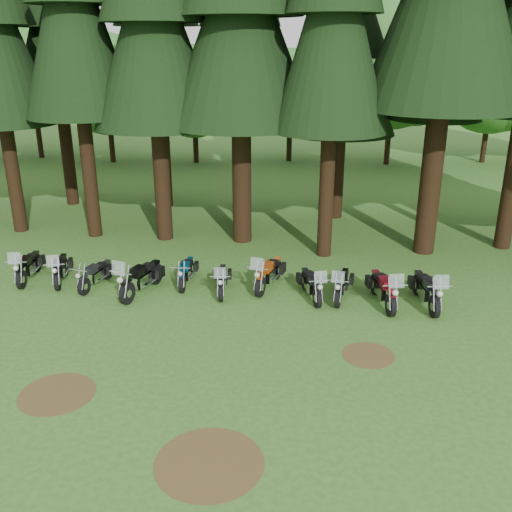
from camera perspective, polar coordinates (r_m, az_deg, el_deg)
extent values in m
plane|color=#316021|center=(15.39, -5.83, -9.96)|extent=(120.00, 120.00, 0.00)
cylinder|color=black|center=(26.50, -23.21, 8.06)|extent=(0.58, 0.58, 5.53)
cylinder|color=black|center=(24.70, -16.40, 8.62)|extent=(0.58, 0.58, 5.99)
cone|color=black|center=(24.24, -17.87, 21.97)|extent=(4.32, 4.32, 7.49)
cylinder|color=black|center=(23.69, -9.42, 8.16)|extent=(0.66, 0.66, 5.57)
cone|color=black|center=(23.15, -10.25, 21.15)|extent=(4.95, 4.95, 6.96)
cylinder|color=black|center=(23.11, -1.44, 8.28)|extent=(0.77, 0.77, 5.70)
cone|color=black|center=(22.57, -1.57, 21.95)|extent=(5.81, 5.81, 7.12)
cylinder|color=black|center=(21.57, 7.09, 7.25)|extent=(0.55, 0.55, 5.71)
cone|color=black|center=(20.99, 7.80, 21.92)|extent=(4.15, 4.15, 7.14)
cylinder|color=black|center=(22.65, 17.19, 8.31)|extent=(0.80, 0.80, 6.62)
cylinder|color=black|center=(30.26, -18.37, 10.07)|extent=(0.60, 0.60, 5.53)
cone|color=black|center=(29.84, -19.58, 20.08)|extent=(4.52, 4.52, 6.91)
cylinder|color=black|center=(28.73, -9.23, 10.35)|extent=(0.65, 0.65, 5.55)
cone|color=black|center=(28.28, -9.88, 21.01)|extent=(4.85, 4.85, 6.94)
cylinder|color=black|center=(26.57, -1.48, 9.74)|extent=(0.58, 0.58, 5.52)
cone|color=black|center=(26.09, -1.60, 21.22)|extent=(4.35, 4.35, 6.90)
cylinder|color=black|center=(26.80, 8.11, 8.73)|extent=(0.66, 0.66, 4.70)
cone|color=black|center=(26.25, 8.63, 18.38)|extent=(4.94, 4.94, 5.87)
cylinder|color=black|center=(26.83, 16.93, 9.01)|extent=(0.53, 0.53, 5.56)
cone|color=black|center=(26.35, 18.21, 20.41)|extent=(3.94, 3.94, 6.95)
cylinder|color=black|center=(43.83, -20.90, 11.31)|extent=(0.36, 0.36, 3.29)
sphere|color=#336A2B|center=(43.43, -21.67, 17.01)|extent=(7.69, 7.69, 7.69)
sphere|color=#336A2B|center=(42.11, -20.40, 16.04)|extent=(5.49, 5.49, 5.49)
cylinder|color=black|center=(40.78, -14.25, 11.05)|extent=(0.36, 0.36, 2.80)
sphere|color=#336A2B|center=(40.36, -14.73, 16.27)|extent=(6.53, 6.53, 6.53)
sphere|color=#336A2B|center=(39.34, -13.42, 15.32)|extent=(4.67, 4.67, 4.67)
cylinder|color=black|center=(39.59, -6.05, 11.10)|extent=(0.36, 0.36, 2.55)
sphere|color=#336A2B|center=(39.17, -6.25, 16.01)|extent=(5.95, 5.95, 5.95)
sphere|color=#336A2B|center=(38.37, -4.87, 15.07)|extent=(4.25, 4.25, 4.25)
cylinder|color=black|center=(40.03, 3.34, 11.23)|extent=(0.36, 0.36, 2.47)
sphere|color=#336A2B|center=(39.62, 3.44, 15.93)|extent=(5.76, 5.76, 5.76)
sphere|color=#336A2B|center=(38.99, 4.89, 14.97)|extent=(4.12, 4.12, 4.12)
cylinder|color=black|center=(39.72, 13.08, 11.43)|extent=(0.36, 0.36, 3.52)
sphere|color=#336A2B|center=(39.28, 13.66, 18.19)|extent=(8.21, 8.21, 8.21)
sphere|color=#336A2B|center=(38.60, 15.89, 16.74)|extent=(5.87, 5.87, 5.87)
cylinder|color=black|center=(42.34, 21.90, 10.65)|extent=(0.36, 0.36, 2.94)
sphere|color=#336A2B|center=(41.93, 22.64, 15.90)|extent=(6.86, 6.86, 6.86)
cylinder|color=#4C3D1E|center=(14.65, -19.28, -12.86)|extent=(1.80, 1.80, 0.01)
cylinder|color=#4C3D1E|center=(15.66, 11.16, -9.68)|extent=(1.40, 1.40, 0.01)
cylinder|color=#4C3D1E|center=(12.02, -4.69, -19.95)|extent=(2.20, 2.20, 0.01)
cylinder|color=black|center=(20.69, -22.43, -2.18)|extent=(0.21, 0.66, 0.65)
cylinder|color=black|center=(22.01, -21.08, -0.64)|extent=(0.21, 0.66, 0.65)
cube|color=silver|center=(21.36, -21.72, -1.12)|extent=(0.35, 0.72, 0.34)
cube|color=black|center=(21.04, -22.05, -0.45)|extent=(0.36, 0.57, 0.24)
cube|color=black|center=(21.45, -21.63, -0.11)|extent=(0.36, 0.57, 0.12)
cube|color=silver|center=(20.13, -23.06, -0.20)|extent=(0.43, 0.17, 0.39)
cylinder|color=black|center=(20.13, -19.23, -2.42)|extent=(0.28, 0.64, 0.62)
cylinder|color=black|center=(21.47, -18.61, -0.89)|extent=(0.28, 0.64, 0.62)
cube|color=silver|center=(20.81, -18.92, -1.36)|extent=(0.42, 0.71, 0.32)
cube|color=black|center=(20.49, -19.12, -0.71)|extent=(0.40, 0.57, 0.23)
cube|color=black|center=(20.90, -18.92, -0.37)|extent=(0.40, 0.57, 0.11)
cube|color=silver|center=(19.57, -19.65, -0.47)|extent=(0.41, 0.21, 0.37)
cylinder|color=black|center=(19.49, -16.82, -2.93)|extent=(0.25, 0.61, 0.59)
cylinder|color=black|center=(20.55, -14.66, -1.47)|extent=(0.25, 0.61, 0.59)
cube|color=silver|center=(20.02, -15.66, -1.92)|extent=(0.38, 0.67, 0.31)
cube|color=black|center=(19.75, -16.08, -1.27)|extent=(0.37, 0.54, 0.22)
cube|color=black|center=(20.08, -15.42, -0.95)|extent=(0.37, 0.54, 0.11)
cylinder|color=black|center=(18.47, -12.77, -3.65)|extent=(0.35, 0.74, 0.72)
cylinder|color=black|center=(19.77, -10.02, -1.79)|extent=(0.35, 0.74, 0.72)
cube|color=silver|center=(19.11, -11.28, -2.36)|extent=(0.51, 0.82, 0.37)
cube|color=black|center=(18.77, -11.78, -1.53)|extent=(0.49, 0.67, 0.26)
cube|color=black|center=(19.18, -10.95, -1.12)|extent=(0.49, 0.67, 0.13)
cube|color=silver|center=(17.85, -13.60, -1.19)|extent=(0.48, 0.26, 0.43)
cylinder|color=black|center=(19.00, -7.39, -2.80)|extent=(0.13, 0.60, 0.60)
cylinder|color=black|center=(20.26, -6.57, -1.22)|extent=(0.13, 0.60, 0.60)
cube|color=silver|center=(19.64, -6.95, -1.71)|extent=(0.26, 0.64, 0.31)
cube|color=navy|center=(19.33, -7.11, -1.05)|extent=(0.28, 0.50, 0.22)
cube|color=black|center=(19.72, -6.87, -0.70)|extent=(0.28, 0.50, 0.11)
cylinder|color=black|center=(18.24, -3.53, -3.70)|extent=(0.18, 0.60, 0.59)
cylinder|color=black|center=(19.51, -3.31, -2.02)|extent=(0.18, 0.60, 0.59)
cube|color=silver|center=(18.88, -3.42, -2.55)|extent=(0.31, 0.65, 0.30)
cube|color=black|center=(18.57, -3.47, -1.89)|extent=(0.32, 0.52, 0.21)
cube|color=black|center=(18.96, -3.40, -1.51)|extent=(0.32, 0.52, 0.11)
cube|color=silver|center=(17.68, -3.63, -1.71)|extent=(0.38, 0.15, 0.35)
cylinder|color=black|center=(18.52, 0.42, -3.11)|extent=(0.33, 0.69, 0.68)
cylinder|color=black|center=(19.90, 2.08, -1.39)|extent=(0.33, 0.69, 0.68)
cube|color=silver|center=(19.22, 1.34, -1.91)|extent=(0.48, 0.77, 0.35)
cube|color=#B23E0B|center=(18.87, 1.10, -1.13)|extent=(0.45, 0.63, 0.25)
cube|color=black|center=(19.30, 1.59, -0.76)|extent=(0.45, 0.63, 0.12)
cube|color=silver|center=(17.90, 0.08, -0.81)|extent=(0.45, 0.24, 0.41)
cylinder|color=black|center=(17.90, 6.14, -4.22)|extent=(0.30, 0.63, 0.62)
cylinder|color=black|center=(19.18, 4.92, -2.43)|extent=(0.30, 0.63, 0.62)
cube|color=silver|center=(18.55, 5.48, -3.00)|extent=(0.43, 0.70, 0.32)
cube|color=black|center=(18.22, 5.70, -2.29)|extent=(0.41, 0.57, 0.23)
cube|color=black|center=(18.62, 5.33, -1.89)|extent=(0.41, 0.57, 0.11)
cube|color=silver|center=(17.32, 6.50, -2.10)|extent=(0.41, 0.22, 0.37)
cylinder|color=black|center=(17.99, 8.21, -4.20)|extent=(0.25, 0.63, 0.62)
cylinder|color=black|center=(19.31, 8.86, -2.45)|extent=(0.25, 0.63, 0.62)
cube|color=silver|center=(18.65, 8.58, -3.00)|extent=(0.38, 0.69, 0.32)
cube|color=black|center=(18.33, 8.54, -2.30)|extent=(0.37, 0.56, 0.22)
cube|color=black|center=(18.73, 8.72, -1.91)|extent=(0.37, 0.56, 0.11)
cube|color=silver|center=(17.40, 8.20, -2.09)|extent=(0.41, 0.19, 0.37)
cylinder|color=black|center=(17.72, 13.32, -4.83)|extent=(0.27, 0.71, 0.70)
cylinder|color=black|center=(19.13, 11.84, -2.74)|extent=(0.27, 0.71, 0.70)
cube|color=silver|center=(18.43, 12.53, -3.41)|extent=(0.43, 0.78, 0.36)
cube|color=maroon|center=(18.07, 12.84, -2.63)|extent=(0.42, 0.63, 0.25)
cube|color=black|center=(18.51, 12.39, -2.16)|extent=(0.42, 0.63, 0.13)
cube|color=silver|center=(17.07, 13.90, -2.44)|extent=(0.46, 0.21, 0.42)
cylinder|color=black|center=(17.99, 17.41, -4.85)|extent=(0.24, 0.71, 0.70)
cylinder|color=black|center=(19.40, 15.87, -2.78)|extent=(0.24, 0.71, 0.70)
cube|color=silver|center=(18.70, 16.59, -3.44)|extent=(0.39, 0.77, 0.36)
cube|color=black|center=(18.34, 16.94, -2.67)|extent=(0.39, 0.62, 0.25)
cube|color=black|center=(18.78, 16.46, -2.20)|extent=(0.39, 0.62, 0.13)
cube|color=silver|center=(17.35, 18.08, -2.49)|extent=(0.46, 0.19, 0.42)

